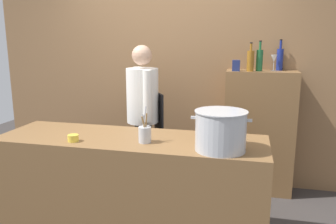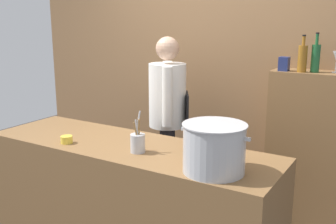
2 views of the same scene
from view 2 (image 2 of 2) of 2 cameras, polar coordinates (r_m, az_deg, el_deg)
The scene contains 10 objects.
brick_back_panel at distance 4.04m, azimuth 6.23°, elevation 8.76°, with size 4.40×0.10×3.00m, color olive.
prep_counter at distance 3.14m, azimuth -5.51°, elevation -12.54°, with size 2.29×0.70×0.90m, color brown.
bar_cabinet at distance 3.67m, azimuth 20.13°, elevation -5.36°, with size 0.76×0.32×1.38m, color brown.
chef at distance 3.66m, azimuth -0.01°, elevation -0.12°, with size 0.41×0.47×1.66m.
stockpot_large at distance 2.42m, azimuth 6.65°, elevation -5.18°, with size 0.45×0.39×0.30m.
utensil_crock at distance 2.78m, azimuth -4.38°, elevation -4.39°, with size 0.10×0.10×0.29m.
butter_jar at distance 3.08m, azimuth -14.38°, elevation -3.86°, with size 0.09×0.09×0.06m, color yellow.
wine_bottle_amber at distance 3.45m, azimuth 18.78°, elevation 7.37°, with size 0.07×0.07×0.30m.
wine_bottle_green at distance 3.48m, azimuth 20.46°, elevation 7.36°, with size 0.07×0.07×0.32m.
spice_tin_navy at distance 3.49m, azimuth 16.36°, elevation 6.65°, with size 0.08×0.08×0.12m, color navy.
Camera 2 is at (1.71, -2.25, 1.81)m, focal length 42.38 mm.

